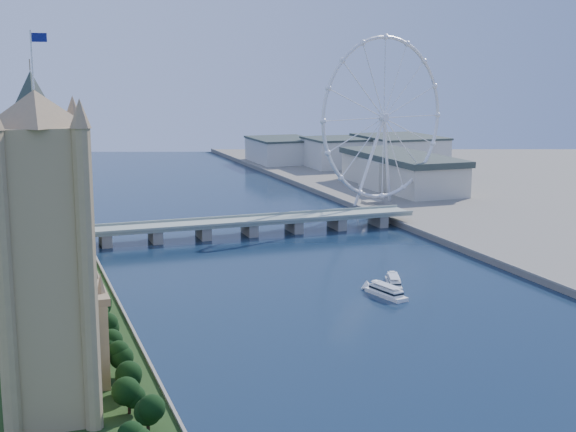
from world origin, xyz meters
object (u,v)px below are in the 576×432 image
london_eye (384,119)px  tour_boat_near (386,296)px  victoria_tower (43,248)px  tour_boat_far (394,286)px

london_eye → tour_boat_near: london_eye is taller
victoria_tower → tour_boat_far: 204.88m
tour_boat_near → tour_boat_far: bearing=40.4°
london_eye → tour_boat_far: (-88.60, -193.66, -67.52)m
victoria_tower → tour_boat_near: (154.60, 90.95, -54.49)m
london_eye → tour_boat_far: bearing=-114.6°
tour_boat_near → victoria_tower: bearing=-161.8°
tour_boat_far → victoria_tower: bearing=-127.0°
tour_boat_near → tour_boat_far: tour_boat_near is taller
victoria_tower → london_eye: size_ratio=0.90×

